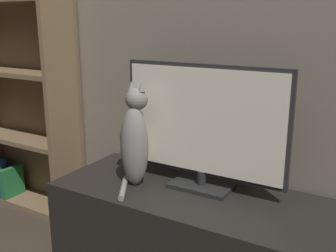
% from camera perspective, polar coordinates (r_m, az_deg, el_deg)
% --- Properties ---
extents(wall_back, '(4.80, 0.05, 2.60)m').
position_cam_1_polar(wall_back, '(2.01, 8.88, 16.91)').
color(wall_back, '#756B5B').
rests_on(wall_back, ground_plane).
extents(tv_stand, '(1.40, 0.55, 0.44)m').
position_cam_1_polar(tv_stand, '(1.99, 3.95, -15.52)').
color(tv_stand, black).
rests_on(tv_stand, ground_plane).
extents(tv, '(0.82, 0.18, 0.60)m').
position_cam_1_polar(tv, '(1.85, 5.12, 0.02)').
color(tv, black).
rests_on(tv, tv_stand).
extents(cat, '(0.15, 0.28, 0.51)m').
position_cam_1_polar(cat, '(1.91, -4.81, -2.09)').
color(cat, gray).
rests_on(cat, tv_stand).
extents(bookshelf, '(0.83, 0.28, 1.81)m').
position_cam_1_polar(bookshelf, '(2.79, -20.42, 6.29)').
color(bookshelf, brown).
rests_on(bookshelf, ground_plane).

